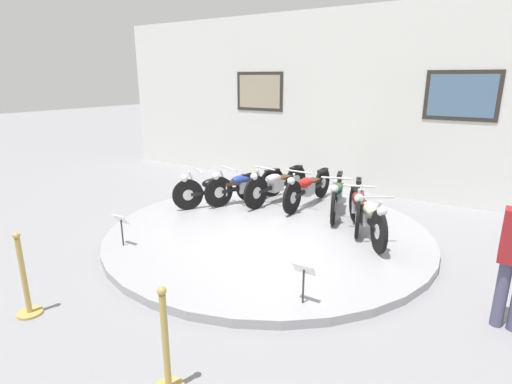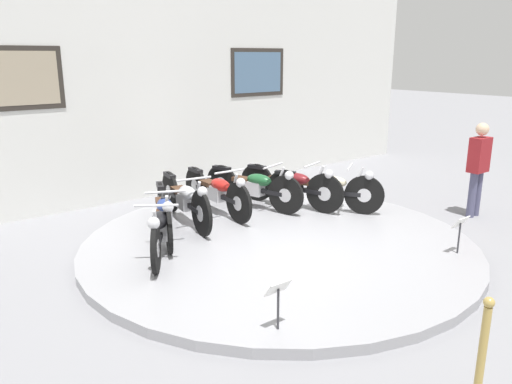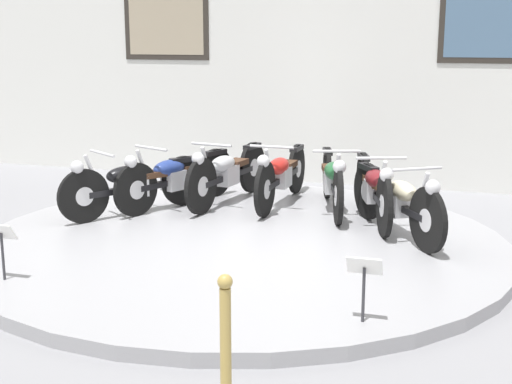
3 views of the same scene
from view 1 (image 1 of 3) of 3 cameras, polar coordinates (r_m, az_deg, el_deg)
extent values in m
plane|color=gray|center=(7.06, 1.75, -6.15)|extent=(60.00, 60.00, 0.00)
cylinder|color=#99999E|center=(7.03, 1.75, -5.70)|extent=(5.53, 5.53, 0.12)
cube|color=silver|center=(9.89, 13.02, 12.37)|extent=(14.00, 0.20, 4.21)
cube|color=#2D2823|center=(10.83, 0.49, 14.16)|extent=(1.40, 0.02, 1.00)
cube|color=tan|center=(10.83, 0.48, 14.16)|extent=(1.24, 0.02, 0.84)
cube|color=#2D2823|center=(9.24, 27.30, 12.13)|extent=(1.40, 0.02, 1.00)
cube|color=slate|center=(9.24, 27.30, 12.13)|extent=(1.24, 0.02, 0.84)
cylinder|color=black|center=(8.02, -9.70, -0.38)|extent=(0.39, 0.55, 0.62)
cylinder|color=silver|center=(8.02, -9.70, -0.38)|extent=(0.17, 0.22, 0.22)
cylinder|color=black|center=(8.44, -0.83, 0.68)|extent=(0.39, 0.55, 0.62)
cylinder|color=silver|center=(8.44, -0.83, 0.68)|extent=(0.17, 0.22, 0.22)
cube|color=black|center=(8.20, -5.15, 0.17)|extent=(0.74, 1.08, 0.07)
cube|color=silver|center=(8.19, -5.42, 0.27)|extent=(0.34, 0.38, 0.24)
ellipsoid|color=black|center=(8.11, -6.12, 1.28)|extent=(0.45, 0.52, 0.20)
cube|color=#472D1E|center=(8.24, -3.73, 1.28)|extent=(0.34, 0.38, 0.07)
cube|color=black|center=(8.38, -0.84, 2.42)|extent=(0.28, 0.36, 0.06)
cylinder|color=silver|center=(8.00, -8.74, 1.12)|extent=(0.17, 0.23, 0.54)
cylinder|color=silver|center=(7.97, -8.08, 3.01)|extent=(0.47, 0.32, 0.03)
sphere|color=silver|center=(7.92, -10.24, 1.93)|extent=(0.15, 0.15, 0.15)
cylinder|color=black|center=(8.09, -5.34, -0.02)|extent=(0.30, 0.60, 0.63)
cylinder|color=silver|center=(8.09, -5.34, -0.02)|extent=(0.15, 0.23, 0.22)
cylinder|color=black|center=(8.81, 2.32, 1.36)|extent=(0.30, 0.60, 0.63)
cylinder|color=silver|center=(8.81, 2.32, 1.36)|extent=(0.15, 0.23, 0.22)
cube|color=black|center=(8.43, -1.35, 0.70)|extent=(0.55, 1.17, 0.07)
cube|color=silver|center=(8.40, -1.58, 0.79)|extent=(0.31, 0.37, 0.24)
ellipsoid|color=navy|center=(8.31, -2.16, 1.75)|extent=(0.39, 0.53, 0.20)
cube|color=#472D1E|center=(8.51, -0.12, 1.83)|extent=(0.31, 0.37, 0.07)
cube|color=black|center=(8.74, 2.34, 3.06)|extent=(0.23, 0.37, 0.06)
cylinder|color=silver|center=(8.11, -4.47, 1.50)|extent=(0.14, 0.25, 0.54)
cylinder|color=silver|center=(8.10, -3.85, 3.39)|extent=(0.51, 0.24, 0.03)
sphere|color=silver|center=(7.98, -5.78, 2.26)|extent=(0.15, 0.15, 0.15)
cylinder|color=black|center=(7.94, 0.00, -0.09)|extent=(0.16, 0.68, 0.68)
cylinder|color=silver|center=(7.94, 0.00, -0.09)|extent=(0.10, 0.24, 0.24)
cylinder|color=black|center=(8.97, 5.71, 1.70)|extent=(0.16, 0.68, 0.68)
cylinder|color=silver|center=(8.97, 5.71, 1.70)|extent=(0.10, 0.24, 0.24)
cube|color=black|center=(8.44, 3.02, 0.86)|extent=(0.26, 1.24, 0.07)
cube|color=silver|center=(8.41, 2.86, 0.94)|extent=(0.25, 0.35, 0.24)
ellipsoid|color=#B2B5BA|center=(8.29, 2.44, 1.87)|extent=(0.29, 0.51, 0.20)
cube|color=#472D1E|center=(8.58, 3.95, 2.05)|extent=(0.25, 0.35, 0.07)
cube|color=black|center=(8.90, 5.76, 3.49)|extent=(0.16, 0.37, 0.06)
cylinder|color=silver|center=(8.00, 0.70, 1.51)|extent=(0.08, 0.25, 0.54)
cylinder|color=silver|center=(8.02, 1.21, 3.45)|extent=(0.54, 0.12, 0.03)
sphere|color=silver|center=(7.81, -0.29, 2.21)|extent=(0.15, 0.15, 0.15)
cylinder|color=black|center=(7.69, 5.19, -0.79)|extent=(0.08, 0.66, 0.65)
cylinder|color=silver|center=(7.69, 5.19, -0.79)|extent=(0.07, 0.23, 0.23)
cylinder|color=black|center=(8.85, 9.44, 1.31)|extent=(0.08, 0.66, 0.65)
cylinder|color=silver|center=(8.85, 9.44, 1.31)|extent=(0.07, 0.23, 0.23)
cube|color=black|center=(8.26, 7.46, 0.33)|extent=(0.11, 1.24, 0.07)
cube|color=silver|center=(8.22, 7.34, 0.40)|extent=(0.21, 0.33, 0.24)
ellipsoid|color=red|center=(8.10, 7.06, 1.34)|extent=(0.23, 0.49, 0.20)
cube|color=#472D1E|center=(8.42, 8.18, 1.58)|extent=(0.21, 0.33, 0.07)
cube|color=black|center=(8.79, 9.52, 3.06)|extent=(0.11, 0.36, 0.06)
cylinder|color=silver|center=(7.76, 5.76, 0.89)|extent=(0.05, 0.25, 0.54)
cylinder|color=silver|center=(7.79, 6.19, 2.90)|extent=(0.54, 0.05, 0.03)
sphere|color=silver|center=(7.55, 5.03, 1.57)|extent=(0.15, 0.15, 0.15)
cylinder|color=black|center=(7.26, 11.02, -2.02)|extent=(0.24, 0.65, 0.66)
cylinder|color=silver|center=(7.26, 11.02, -2.02)|extent=(0.13, 0.24, 0.23)
cylinder|color=black|center=(8.56, 11.79, 0.69)|extent=(0.24, 0.65, 0.66)
cylinder|color=silver|center=(8.56, 11.79, 0.69)|extent=(0.13, 0.24, 0.23)
cube|color=black|center=(7.91, 11.43, -0.56)|extent=(0.43, 1.21, 0.07)
cube|color=silver|center=(7.86, 11.42, -0.50)|extent=(0.28, 0.36, 0.24)
ellipsoid|color=#1E562D|center=(7.72, 11.43, 0.44)|extent=(0.35, 0.52, 0.20)
cube|color=#472D1E|center=(8.08, 11.61, 0.82)|extent=(0.28, 0.36, 0.07)
cube|color=black|center=(8.49, 11.89, 2.51)|extent=(0.20, 0.37, 0.06)
cylinder|color=silver|center=(7.35, 11.20, -0.19)|extent=(0.11, 0.25, 0.54)
cylinder|color=silver|center=(7.39, 11.38, 1.97)|extent=(0.53, 0.19, 0.03)
sphere|color=silver|center=(7.11, 11.12, 0.44)|extent=(0.15, 0.15, 0.15)
cylinder|color=black|center=(6.78, 14.30, -3.49)|extent=(0.26, 0.66, 0.67)
cylinder|color=silver|center=(6.78, 14.30, -3.49)|extent=(0.14, 0.24, 0.24)
cylinder|color=black|center=(8.07, 14.33, -0.37)|extent=(0.26, 0.66, 0.67)
cylinder|color=silver|center=(8.07, 14.33, -0.37)|extent=(0.14, 0.24, 0.24)
cube|color=black|center=(7.42, 14.32, -1.79)|extent=(0.46, 1.20, 0.07)
cube|color=silver|center=(7.37, 14.33, -1.74)|extent=(0.29, 0.37, 0.24)
ellipsoid|color=maroon|center=(7.23, 14.41, -0.76)|extent=(0.36, 0.52, 0.20)
cube|color=#472D1E|center=(7.59, 14.40, -0.29)|extent=(0.29, 0.37, 0.07)
cube|color=black|center=(7.99, 14.47, 1.60)|extent=(0.21, 0.37, 0.06)
cylinder|color=silver|center=(6.86, 14.42, -1.51)|extent=(0.12, 0.25, 0.54)
cylinder|color=silver|center=(6.89, 14.57, 0.82)|extent=(0.52, 0.20, 0.03)
sphere|color=silver|center=(6.62, 14.50, -0.88)|extent=(0.15, 0.15, 0.15)
cylinder|color=black|center=(6.27, 17.14, -5.43)|extent=(0.41, 0.57, 0.65)
cylinder|color=silver|center=(6.27, 17.14, -5.43)|extent=(0.18, 0.23, 0.23)
cylinder|color=black|center=(7.48, 13.97, -1.70)|extent=(0.41, 0.57, 0.65)
cylinder|color=silver|center=(7.48, 13.97, -1.70)|extent=(0.18, 0.23, 0.23)
cube|color=black|center=(6.87, 15.41, -3.40)|extent=(0.75, 1.07, 0.07)
cube|color=silver|center=(6.83, 15.52, -3.35)|extent=(0.34, 0.38, 0.24)
ellipsoid|color=beige|center=(6.69, 15.86, -2.34)|extent=(0.45, 0.52, 0.20)
cube|color=#472D1E|center=(7.02, 15.00, -1.73)|extent=(0.34, 0.38, 0.07)
cube|color=black|center=(7.41, 14.11, 0.35)|extent=(0.28, 0.35, 0.06)
cylinder|color=silver|center=(6.33, 16.87, -3.26)|extent=(0.18, 0.23, 0.54)
cylinder|color=silver|center=(6.35, 16.77, -0.72)|extent=(0.47, 0.33, 0.03)
sphere|color=silver|center=(6.10, 17.57, -2.66)|extent=(0.15, 0.15, 0.15)
cylinder|color=#333338|center=(6.60, -18.57, -5.54)|extent=(0.02, 0.02, 0.42)
cube|color=white|center=(6.52, -18.74, -3.70)|extent=(0.26, 0.11, 0.15)
cylinder|color=#333338|center=(4.78, 6.77, -13.27)|extent=(0.02, 0.02, 0.42)
cube|color=white|center=(4.68, 6.86, -10.86)|extent=(0.26, 0.11, 0.15)
cylinder|color=#4C4C6B|center=(5.23, 31.62, -12.28)|extent=(0.13, 0.13, 0.78)
cylinder|color=tan|center=(5.54, -29.56, -14.78)|extent=(0.28, 0.28, 0.03)
cylinder|color=tan|center=(5.34, -30.24, -10.49)|extent=(0.06, 0.06, 0.95)
sphere|color=tan|center=(5.15, -31.03, -5.36)|extent=(0.08, 0.08, 0.08)
cylinder|color=tan|center=(3.71, -12.79, -20.46)|extent=(0.06, 0.06, 0.95)
sphere|color=tan|center=(3.44, -13.32, -13.59)|extent=(0.08, 0.08, 0.08)
camera|label=2|loc=(7.68, -54.72, 9.39)|focal=35.00mm
camera|label=3|loc=(1.64, -101.40, -19.52)|focal=50.00mm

